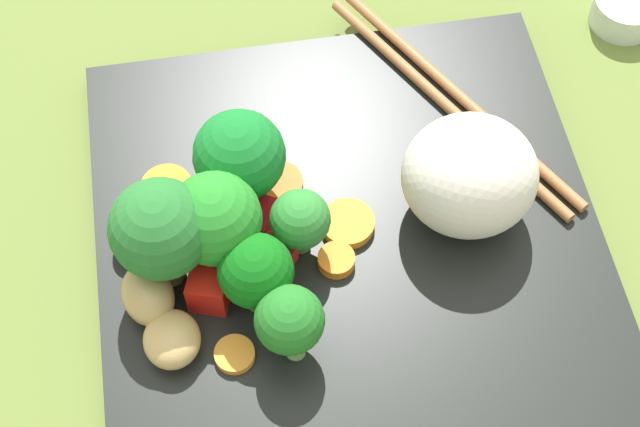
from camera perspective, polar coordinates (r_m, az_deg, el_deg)
The scene contains 23 objects.
ground_plane at distance 56.54cm, azimuth 1.57°, elevation -2.01°, with size 110.00×110.00×2.00cm, color olive.
square_plate at distance 55.05cm, azimuth 1.61°, elevation -1.14°, with size 28.14×28.14×1.42cm, color black.
rice_mound at distance 52.56cm, azimuth 8.94°, elevation 1.78°, with size 7.43×6.98×6.74cm, color white.
broccoli_floret_0 at distance 52.50cm, azimuth -4.78°, elevation 3.32°, with size 5.09×5.09×6.72cm.
broccoli_floret_1 at distance 51.10cm, azimuth -1.18°, elevation -0.42°, with size 3.29×3.29×4.85cm.
broccoli_floret_2 at distance 49.30cm, azimuth -3.79°, elevation -3.48°, with size 3.95×3.95×5.58cm.
broccoli_floret_3 at distance 49.45cm, azimuth -9.37°, elevation -1.00°, with size 5.28×5.28×7.71cm.
broccoli_floret_4 at distance 49.93cm, azimuth -6.21°, elevation -0.38°, with size 4.96×4.96×7.06cm.
broccoli_floret_5 at distance 48.29cm, azimuth -1.79°, elevation -6.35°, with size 3.58×3.58×5.04cm.
carrot_slice_0 at distance 52.95cm, azimuth 0.97°, elevation -2.77°, with size 2.06×2.06×0.70cm, color orange.
carrot_slice_1 at distance 56.14cm, azimuth -9.02°, elevation 1.52°, with size 2.94×2.94×0.59cm, color orange.
carrot_slice_2 at distance 55.62cm, azimuth -2.50°, elevation 1.75°, with size 2.91×2.91×0.60cm, color orange.
carrot_slice_3 at distance 50.82cm, azimuth -5.06°, elevation -8.27°, with size 2.13×2.13×0.48cm, color orange.
carrot_slice_4 at distance 54.34cm, azimuth 1.31°, elevation -0.27°, with size 3.04×3.04×0.62cm, color orange.
pepper_chunk_0 at distance 54.26cm, azimuth -7.30°, elevation -0.32°, with size 2.05×1.86×1.45cm, color red.
pepper_chunk_1 at distance 52.66cm, azimuth -3.18°, elevation -2.68°, with size 2.52×2.59×1.41cm, color red.
pepper_chunk_2 at distance 51.52cm, azimuth -6.55°, elevation -4.50°, with size 2.07×1.86×2.30cm, color red.
pepper_chunk_3 at distance 53.82cm, azimuth -3.99°, elevation -0.23°, with size 2.26×2.30×1.76cm, color red.
chicken_piece_0 at distance 50.64cm, azimuth -8.72°, elevation -7.35°, with size 3.30×2.98×2.13cm, color tan.
chicken_piece_1 at distance 54.01cm, azimuth -11.24°, elevation -1.41°, with size 2.47×1.88×1.85cm, color #B38942.
chicken_piece_3 at distance 51.61cm, azimuth -10.10°, elevation -4.74°, with size 3.59×2.71×2.75cm, color tan.
chopstick_pair at distance 59.66cm, azimuth 7.77°, elevation 6.68°, with size 19.21×11.55×0.67cm.
sauce_cup at distance 67.94cm, azimuth 17.54°, elevation 11.33°, with size 4.41×4.41×2.02cm, color silver.
Camera 1 is at (-27.11, 6.46, 48.19)cm, focal length 54.30 mm.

